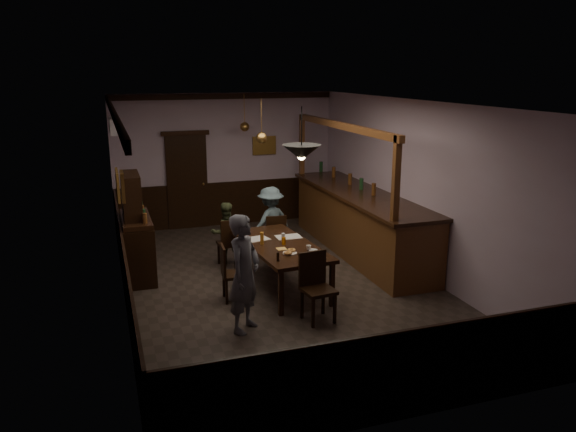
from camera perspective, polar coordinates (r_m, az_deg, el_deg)
name	(u,v)px	position (r m, az deg, el deg)	size (l,w,h in m)	color
room	(279,197)	(9.06, -0.91, 1.93)	(5.01, 8.01, 3.01)	#2D2621
dining_table	(280,248)	(9.15, -0.79, -3.22)	(1.19, 2.28, 0.75)	black
chair_far_left	(230,241)	(10.20, -5.91, -2.51)	(0.41, 0.41, 0.90)	black
chair_far_right	(275,236)	(10.49, -1.29, -1.99)	(0.43, 0.43, 0.89)	black
chair_near	(316,283)	(8.07, 2.84, -6.84)	(0.47, 0.47, 0.99)	black
chair_side	(230,271)	(8.75, -5.91, -5.53)	(0.41, 0.41, 0.89)	black
person_standing	(244,273)	(7.65, -4.46, -5.84)	(0.60, 0.39, 1.64)	#575963
person_seated_left	(226,233)	(10.43, -6.37, -1.68)	(0.56, 0.43, 1.15)	#465130
person_seated_right	(271,222)	(10.69, -1.78, -0.61)	(0.88, 0.50, 1.36)	slate
newspaper_left	(256,239)	(9.38, -3.27, -2.35)	(0.42, 0.30, 0.01)	silver
newspaper_right	(288,237)	(9.49, 0.05, -2.12)	(0.42, 0.30, 0.01)	silver
napkin	(282,249)	(8.87, -0.66, -3.34)	(0.15, 0.15, 0.00)	#E5AE54
saucer	(313,250)	(8.80, 2.56, -3.49)	(0.15, 0.15, 0.01)	white
coffee_cup	(309,247)	(8.78, 2.10, -3.22)	(0.08, 0.08, 0.07)	white
pastry_plate	(290,253)	(8.65, 0.19, -3.78)	(0.22, 0.22, 0.01)	white
pastry_ring_a	(288,253)	(8.57, -0.03, -3.77)	(0.13, 0.13, 0.04)	#C68C47
pastry_ring_b	(291,250)	(8.70, 0.36, -3.48)	(0.13, 0.13, 0.04)	#C68C47
soda_can	(284,241)	(9.07, -0.45, -2.54)	(0.07, 0.07, 0.12)	orange
beer_glass	(262,238)	(9.09, -2.66, -2.27)	(0.06, 0.06, 0.20)	#BF721E
water_glass	(283,238)	(9.19, -0.50, -2.21)	(0.06, 0.06, 0.15)	silver
pepper_mill	(278,257)	(8.30, -1.03, -4.15)	(0.04, 0.04, 0.14)	black
sideboard	(136,236)	(9.96, -15.15, -1.98)	(0.49, 1.37, 1.82)	black
bar_counter	(360,221)	(10.97, 7.32, -0.51)	(1.06, 4.55, 2.55)	#4F3015
door_back	(187,182)	(12.73, -10.20, 3.38)	(0.90, 0.06, 2.10)	black
ac_unit	(115,126)	(11.37, -17.19, 8.76)	(0.20, 0.85, 0.30)	white
picture_left_small	(122,186)	(6.96, -16.46, 2.90)	(0.04, 0.28, 0.36)	olive
picture_left_large	(118,185)	(9.40, -16.92, 3.02)	(0.04, 0.62, 0.48)	olive
picture_back	(264,145)	(13.00, -2.43, 7.17)	(0.55, 0.04, 0.42)	olive
pendant_iron	(301,152)	(8.05, 1.38, 6.47)	(0.56, 0.56, 0.76)	black
pendant_brass_mid	(262,138)	(10.22, -2.70, 7.93)	(0.20, 0.20, 0.81)	#BF8C3F
pendant_brass_far	(245,127)	(12.23, -4.43, 9.02)	(0.20, 0.20, 0.81)	#BF8C3F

